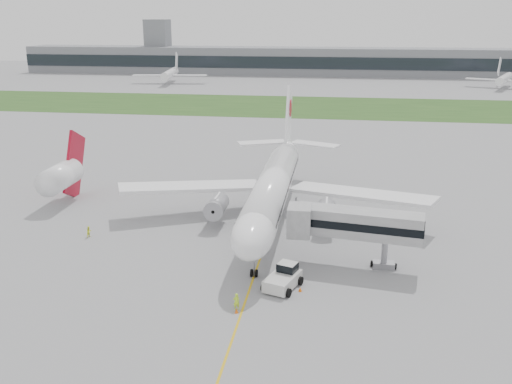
# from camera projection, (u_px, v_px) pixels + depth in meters

# --- Properties ---
(ground) EXTENTS (600.00, 600.00, 0.00)m
(ground) POSITION_uv_depth(u_px,v_px,m) (269.00, 231.00, 82.18)
(ground) COLOR gray
(ground) RESTS_ON ground
(apron_markings) EXTENTS (70.00, 70.00, 0.04)m
(apron_markings) POSITION_uv_depth(u_px,v_px,m) (265.00, 245.00, 77.45)
(apron_markings) COLOR gold
(apron_markings) RESTS_ON ground
(grass_strip) EXTENTS (600.00, 50.00, 0.02)m
(grass_strip) POSITION_uv_depth(u_px,v_px,m) (313.00, 106.00, 195.59)
(grass_strip) COLOR #244B1C
(grass_strip) RESTS_ON ground
(terminal_building) EXTENTS (320.00, 22.30, 14.00)m
(terminal_building) POSITION_uv_depth(u_px,v_px,m) (324.00, 62.00, 297.36)
(terminal_building) COLOR gray
(terminal_building) RESTS_ON ground
(control_tower) EXTENTS (12.00, 12.00, 56.00)m
(control_tower) POSITION_uv_depth(u_px,v_px,m) (159.00, 72.00, 313.98)
(control_tower) COLOR gray
(control_tower) RESTS_ON ground
(airliner) EXTENTS (48.13, 53.95, 17.88)m
(airliner) POSITION_uv_depth(u_px,v_px,m) (274.00, 184.00, 85.11)
(airliner) COLOR white
(airliner) RESTS_ON ground
(pushback_tug) EXTENTS (4.66, 5.67, 2.57)m
(pushback_tug) POSITION_uv_depth(u_px,v_px,m) (284.00, 277.00, 65.09)
(pushback_tug) COLOR silver
(pushback_tug) RESTS_ON ground
(jet_bridge) EXTENTS (16.53, 5.72, 7.54)m
(jet_bridge) POSITION_uv_depth(u_px,v_px,m) (350.00, 224.00, 69.25)
(jet_bridge) COLOR #B5B5B8
(jet_bridge) RESTS_ON ground
(safety_cone_left) EXTENTS (0.39, 0.39, 0.54)m
(safety_cone_left) POSITION_uv_depth(u_px,v_px,m) (236.00, 311.00, 59.55)
(safety_cone_left) COLOR #FF660D
(safety_cone_left) RESTS_ON ground
(safety_cone_right) EXTENTS (0.41, 0.41, 0.57)m
(safety_cone_right) POSITION_uv_depth(u_px,v_px,m) (300.00, 289.00, 64.23)
(safety_cone_right) COLOR #FF660D
(safety_cone_right) RESTS_ON ground
(ground_crew_near) EXTENTS (0.82, 0.73, 1.89)m
(ground_crew_near) POSITION_uv_depth(u_px,v_px,m) (236.00, 301.00, 60.06)
(ground_crew_near) COLOR #C7FF2A
(ground_crew_near) RESTS_ON ground
(ground_crew_far) EXTENTS (0.87, 0.95, 1.58)m
(ground_crew_far) POSITION_uv_depth(u_px,v_px,m) (89.00, 232.00, 79.90)
(ground_crew_far) COLOR #F1FF2A
(ground_crew_far) RESTS_ON ground
(neighbor_aircraft) EXTENTS (4.21, 14.73, 12.09)m
(neighbor_aircraft) POSITION_uv_depth(u_px,v_px,m) (62.00, 175.00, 93.31)
(neighbor_aircraft) COLOR #A6091E
(neighbor_aircraft) RESTS_ON ground
(distant_aircraft_left) EXTENTS (37.40, 33.97, 12.93)m
(distant_aircraft_left) POSITION_uv_depth(u_px,v_px,m) (170.00, 84.00, 262.22)
(distant_aircraft_left) COLOR white
(distant_aircraft_left) RESTS_ON ground
(distant_aircraft_right) EXTENTS (39.54, 37.50, 12.02)m
(distant_aircraft_right) POSITION_uv_depth(u_px,v_px,m) (503.00, 88.00, 244.25)
(distant_aircraft_right) COLOR white
(distant_aircraft_right) RESTS_ON ground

